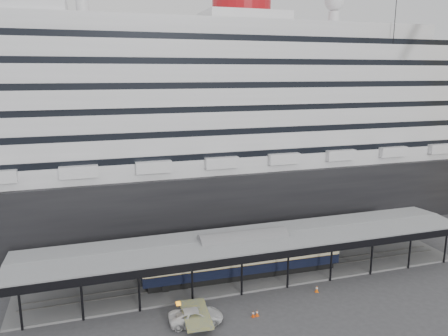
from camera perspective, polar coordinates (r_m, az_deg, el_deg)
The scene contains 8 objects.
ground at distance 52.41m, azimuth 5.75°, elevation -16.15°, with size 200.00×200.00×0.00m, color #39393C.
cruise_ship at distance 76.74m, azimuth -3.46°, elevation 7.41°, with size 130.00×30.00×43.90m.
platform_canopy at distance 55.50m, azimuth 3.73°, elevation -11.69°, with size 56.00×9.18×5.30m.
port_truck at distance 46.85m, azimuth -3.68°, elevation -18.76°, with size 2.55×5.52×1.53m, color silver.
pullman_carriage at distance 54.86m, azimuth 2.50°, elevation -11.31°, with size 25.00×3.78×24.48m.
traffic_cone_left at distance 48.06m, azimuth 3.83°, elevation -18.47°, with size 0.43×0.43×0.71m.
traffic_cone_mid at distance 48.24m, azimuth 4.34°, elevation -18.35°, with size 0.46×0.46×0.71m.
traffic_cone_right at distance 53.65m, azimuth 12.03°, elevation -15.17°, with size 0.52×0.52×0.81m.
Camera 1 is at (-18.67, -42.13, 24.98)m, focal length 35.00 mm.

